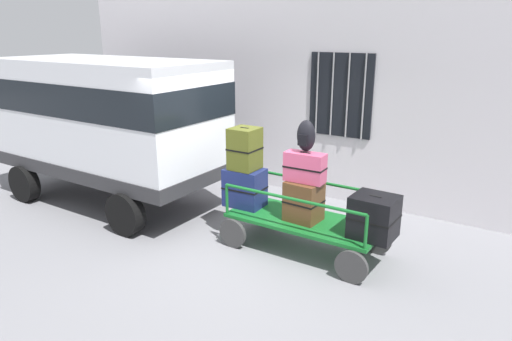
# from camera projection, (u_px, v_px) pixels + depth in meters

# --- Properties ---
(ground_plane) EXTENTS (40.00, 40.00, 0.00)m
(ground_plane) POSITION_uv_depth(u_px,v_px,m) (246.00, 242.00, 7.11)
(ground_plane) COLOR gray
(building_wall) EXTENTS (12.00, 0.38, 5.00)m
(building_wall) POSITION_uv_depth(u_px,v_px,m) (326.00, 66.00, 8.50)
(building_wall) COLOR silver
(building_wall) RESTS_ON ground
(van) EXTENTS (4.36, 2.05, 2.64)m
(van) POSITION_uv_depth(u_px,v_px,m) (107.00, 116.00, 8.36)
(van) COLOR silver
(van) RESTS_ON ground
(luggage_cart) EXTENTS (2.32, 1.03, 0.50)m
(luggage_cart) POSITION_uv_depth(u_px,v_px,m) (304.00, 226.00, 6.72)
(luggage_cart) COLOR #146023
(luggage_cart) RESTS_ON ground
(cart_railing) EXTENTS (2.20, 0.90, 0.47)m
(cart_railing) POSITION_uv_depth(u_px,v_px,m) (305.00, 194.00, 6.58)
(cart_railing) COLOR #146023
(cart_railing) RESTS_ON luggage_cart
(suitcase_left_bottom) EXTENTS (0.62, 0.46, 0.60)m
(suitcase_left_bottom) POSITION_uv_depth(u_px,v_px,m) (245.00, 187.00, 7.13)
(suitcase_left_bottom) COLOR navy
(suitcase_left_bottom) RESTS_ON luggage_cart
(suitcase_left_middle) EXTENTS (0.42, 0.43, 0.64)m
(suitcase_left_middle) POSITION_uv_depth(u_px,v_px,m) (245.00, 149.00, 6.96)
(suitcase_left_middle) COLOR #4C5119
(suitcase_left_middle) RESTS_ON suitcase_left_bottom
(suitcase_midleft_bottom) EXTENTS (0.51, 0.45, 0.59)m
(suitcase_midleft_bottom) POSITION_uv_depth(u_px,v_px,m) (304.00, 201.00, 6.58)
(suitcase_midleft_bottom) COLOR brown
(suitcase_midleft_bottom) RESTS_ON luggage_cart
(suitcase_midleft_middle) EXTENTS (0.59, 0.27, 0.43)m
(suitcase_midleft_middle) POSITION_uv_depth(u_px,v_px,m) (305.00, 167.00, 6.43)
(suitcase_midleft_middle) COLOR #CC4C72
(suitcase_midleft_middle) RESTS_ON suitcase_midleft_bottom
(suitcase_center_bottom) EXTENTS (0.60, 0.54, 0.58)m
(suitcase_center_bottom) POSITION_uv_depth(u_px,v_px,m) (374.00, 217.00, 6.04)
(suitcase_center_bottom) COLOR black
(suitcase_center_bottom) RESTS_ON luggage_cart
(backpack) EXTENTS (0.27, 0.22, 0.44)m
(backpack) POSITION_uv_depth(u_px,v_px,m) (306.00, 136.00, 6.37)
(backpack) COLOR black
(backpack) RESTS_ON suitcase_midleft_middle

